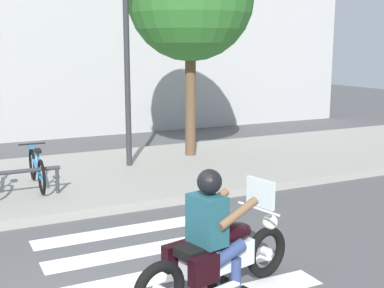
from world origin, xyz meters
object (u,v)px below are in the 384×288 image
at_px(motorcycle, 218,256).
at_px(bicycle_4, 37,169).
at_px(street_lamp, 127,53).
at_px(rider, 213,225).

bearing_deg(motorcycle, bicycle_4, 102.80).
bearing_deg(street_lamp, motorcycle, -99.70).
relative_size(rider, bicycle_4, 0.84).
xyz_separation_m(motorcycle, bicycle_4, (-1.09, 4.78, 0.04)).
xyz_separation_m(motorcycle, street_lamp, (0.97, 5.70, 2.07)).
xyz_separation_m(motorcycle, rider, (-0.08, -0.01, 0.36)).
height_order(rider, street_lamp, street_lamp).
bearing_deg(street_lamp, bicycle_4, -156.14).
height_order(motorcycle, rider, rider).
bearing_deg(rider, bicycle_4, 101.88).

